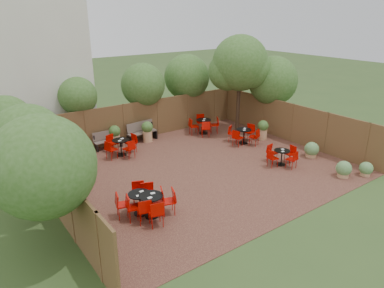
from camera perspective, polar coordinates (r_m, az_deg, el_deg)
ground at (r=15.33m, az=1.03°, el=-4.05°), size 80.00×80.00×0.00m
courtyard_paving at (r=15.33m, az=1.03°, el=-4.02°), size 12.00×10.00×0.02m
fence_back at (r=18.96m, az=-8.09°, el=3.85°), size 12.00×0.08×2.00m
fence_left at (r=12.58m, az=-21.49°, el=-6.31°), size 0.08×10.00×2.00m
fence_right at (r=18.98m, az=15.71°, el=3.29°), size 0.08×10.00×2.00m
neighbour_building at (r=19.66m, az=-24.78°, el=11.76°), size 5.00×4.00×8.00m
overhang_foliage at (r=15.99m, az=-6.25°, el=7.25°), size 15.96×10.94×2.69m
courtyard_tree at (r=19.44m, az=7.70°, el=12.31°), size 3.01×2.96×5.27m
park_bench_left at (r=17.95m, az=-13.42°, el=0.71°), size 1.40×0.48×0.86m
park_bench_right at (r=18.68m, az=-8.15°, el=2.07°), size 1.64×0.71×0.98m
bistro_tables at (r=15.46m, az=-2.28°, el=-2.00°), size 9.99×7.38×0.91m
planters at (r=17.49m, az=-9.16°, el=1.01°), size 11.25×4.25×1.17m
low_shrubs at (r=16.50m, az=21.88°, el=-2.48°), size 1.44×3.17×0.72m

